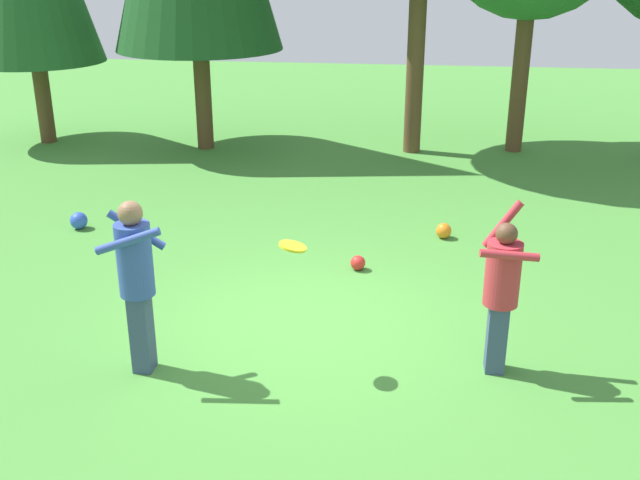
{
  "coord_description": "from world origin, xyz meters",
  "views": [
    {
      "loc": [
        1.13,
        -7.44,
        3.98
      ],
      "look_at": [
        0.16,
        -0.07,
        1.05
      ],
      "focal_mm": 42.01,
      "sensor_mm": 36.0,
      "label": 1
    }
  ],
  "objects_px": {
    "ball_blue": "(79,221)",
    "ball_red": "(358,263)",
    "frisbee": "(293,246)",
    "ball_orange": "(444,231)",
    "person_thrower": "(502,285)",
    "person_catcher": "(136,273)"
  },
  "relations": [
    {
      "from": "ball_red",
      "to": "ball_blue",
      "type": "bearing_deg",
      "value": 167.04
    },
    {
      "from": "person_thrower",
      "to": "frisbee",
      "type": "height_order",
      "value": "person_thrower"
    },
    {
      "from": "person_thrower",
      "to": "ball_blue",
      "type": "bearing_deg",
      "value": -34.75
    },
    {
      "from": "ball_red",
      "to": "ball_orange",
      "type": "relative_size",
      "value": 0.87
    },
    {
      "from": "frisbee",
      "to": "ball_red",
      "type": "xyz_separation_m",
      "value": [
        0.44,
        2.5,
        -1.21
      ]
    },
    {
      "from": "person_thrower",
      "to": "ball_orange",
      "type": "relative_size",
      "value": 7.67
    },
    {
      "from": "person_catcher",
      "to": "ball_blue",
      "type": "bearing_deg",
      "value": 112.63
    },
    {
      "from": "ball_blue",
      "to": "ball_red",
      "type": "xyz_separation_m",
      "value": [
        4.29,
        -0.99,
        -0.03
      ]
    },
    {
      "from": "ball_blue",
      "to": "ball_red",
      "type": "bearing_deg",
      "value": -12.96
    },
    {
      "from": "person_thrower",
      "to": "ball_orange",
      "type": "height_order",
      "value": "person_thrower"
    },
    {
      "from": "person_catcher",
      "to": "ball_red",
      "type": "xyz_separation_m",
      "value": [
        1.92,
        2.75,
        -0.96
      ]
    },
    {
      "from": "ball_red",
      "to": "person_catcher",
      "type": "bearing_deg",
      "value": -124.92
    },
    {
      "from": "person_thrower",
      "to": "frisbee",
      "type": "relative_size",
      "value": 5.37
    },
    {
      "from": "ball_orange",
      "to": "frisbee",
      "type": "bearing_deg",
      "value": -112.57
    },
    {
      "from": "person_thrower",
      "to": "ball_blue",
      "type": "distance_m",
      "value": 6.77
    },
    {
      "from": "person_catcher",
      "to": "ball_blue",
      "type": "height_order",
      "value": "person_catcher"
    },
    {
      "from": "ball_red",
      "to": "ball_orange",
      "type": "height_order",
      "value": "ball_orange"
    },
    {
      "from": "frisbee",
      "to": "ball_blue",
      "type": "distance_m",
      "value": 5.33
    },
    {
      "from": "frisbee",
      "to": "ball_orange",
      "type": "xyz_separation_m",
      "value": [
        1.58,
        3.81,
        -1.2
      ]
    },
    {
      "from": "person_thrower",
      "to": "ball_blue",
      "type": "xyz_separation_m",
      "value": [
        -5.86,
        3.3,
        -0.8
      ]
    },
    {
      "from": "person_catcher",
      "to": "ball_orange",
      "type": "xyz_separation_m",
      "value": [
        3.07,
        4.06,
        -0.95
      ]
    },
    {
      "from": "person_catcher",
      "to": "ball_blue",
      "type": "relative_size",
      "value": 6.9
    }
  ]
}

